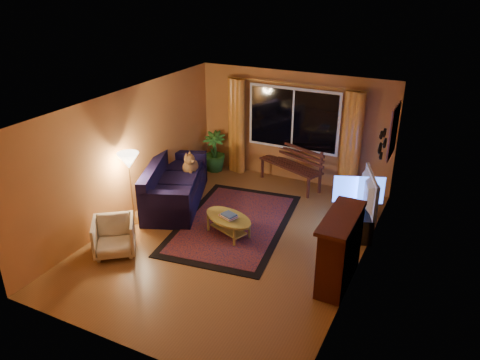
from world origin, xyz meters
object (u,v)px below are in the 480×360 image
at_px(armchair, 114,235).
at_px(coffee_table, 228,226).
at_px(floor_lamp, 131,189).
at_px(sofa, 176,182).
at_px(tv_console, 361,218).
at_px(bench, 290,175).

relative_size(armchair, coffee_table, 0.68).
distance_m(floor_lamp, coffee_table, 1.97).
xyz_separation_m(armchair, coffee_table, (1.48, 1.38, -0.16)).
distance_m(sofa, floor_lamp, 1.13).
xyz_separation_m(sofa, coffee_table, (1.59, -0.69, -0.27)).
relative_size(floor_lamp, tv_console, 1.24).
bearing_deg(tv_console, bench, 130.81).
relative_size(sofa, floor_lamp, 1.61).
relative_size(bench, coffee_table, 1.53).
distance_m(armchair, floor_lamp, 1.14).
bearing_deg(coffee_table, tv_console, 30.80).
relative_size(armchair, tv_console, 0.61).
bearing_deg(bench, coffee_table, -72.16).
height_order(sofa, coffee_table, sofa).
bearing_deg(armchair, bench, 29.72).
height_order(armchair, floor_lamp, floor_lamp).
bearing_deg(sofa, floor_lamp, -126.18).
bearing_deg(sofa, bench, 23.79).
bearing_deg(tv_console, sofa, 173.86).
bearing_deg(coffee_table, sofa, 156.58).
relative_size(floor_lamp, coffee_table, 1.37).
bearing_deg(floor_lamp, sofa, 75.78).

